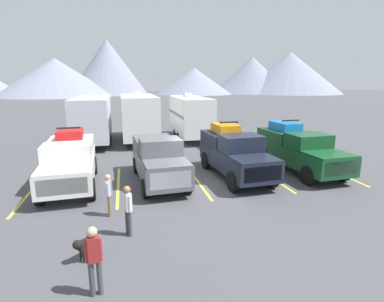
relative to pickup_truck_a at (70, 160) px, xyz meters
The scene contains 18 objects.
ground_plane 6.03m from the pickup_truck_a, 12.34° to the right, with size 240.00×240.00×0.00m, color #47474C.
pickup_truck_a is the anchor object (origin of this frame).
pickup_truck_b 3.99m from the pickup_truck_a, ahead, with size 2.31×5.36×2.18m.
pickup_truck_c 7.75m from the pickup_truck_a, ahead, with size 2.41×5.49×2.65m.
pickup_truck_d 11.43m from the pickup_truck_a, ahead, with size 2.49×5.97×2.59m.
lot_stripe_a 2.06m from the pickup_truck_a, 163.28° to the right, with size 0.12×5.50×0.01m, color gold.
lot_stripe_b 2.44m from the pickup_truck_a, 13.16° to the right, with size 0.12×5.50×0.01m, color gold.
lot_stripe_c 5.91m from the pickup_truck_a, ahead, with size 0.12×5.50×0.01m, color gold.
lot_stripe_d 9.56m from the pickup_truck_a, ahead, with size 0.12×5.50×0.01m, color gold.
lot_stripe_e 13.23m from the pickup_truck_a, ahead, with size 0.12×5.50×0.01m, color gold.
camper_trailer_a 9.56m from the pickup_truck_a, 89.00° to the left, with size 2.56×8.24×3.77m.
camper_trailer_b 10.51m from the pickup_truck_a, 69.90° to the left, with size 2.64×8.42×3.85m.
camper_trailer_c 12.49m from the pickup_truck_a, 51.82° to the left, with size 2.44×7.86×3.67m.
person_a 8.04m from the pickup_truck_a, 77.62° to the right, with size 0.36×0.23×1.66m.
person_b 5.82m from the pickup_truck_a, 64.76° to the right, with size 0.27×0.33×1.61m.
person_c 4.14m from the pickup_truck_a, 63.51° to the right, with size 0.21×0.34×1.53m.
dog 6.56m from the pickup_truck_a, 78.28° to the right, with size 0.66×0.60×0.68m.
mountain_ridge 91.74m from the pickup_truck_a, 81.63° to the left, with size 144.28×39.57×17.83m.
Camera 1 is at (-3.24, -12.80, 4.70)m, focal length 28.31 mm.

